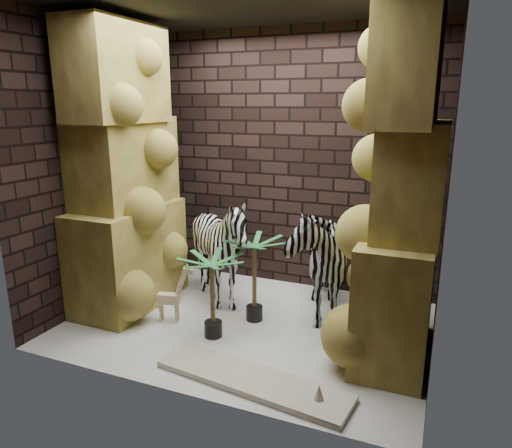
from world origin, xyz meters
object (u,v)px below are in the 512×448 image
at_px(giraffe_toy, 168,292).
at_px(palm_back, 213,296).
at_px(zebra_right, 314,248).
at_px(palm_front, 254,279).
at_px(surfboard, 252,380).
at_px(zebra_left, 220,255).

distance_m(giraffe_toy, palm_back, 0.57).
distance_m(zebra_right, palm_front, 0.70).
bearing_deg(zebra_right, surfboard, -113.82).
bearing_deg(surfboard, zebra_right, 93.42).
bearing_deg(giraffe_toy, palm_back, -24.67).
relative_size(giraffe_toy, palm_back, 0.79).
height_order(zebra_left, palm_back, zebra_left).
height_order(palm_front, palm_back, palm_front).
bearing_deg(palm_back, surfboard, -41.58).
relative_size(zebra_left, palm_front, 1.41).
relative_size(zebra_left, palm_back, 1.53).
xyz_separation_m(zebra_right, palm_back, (-0.74, -0.85, -0.32)).
height_order(zebra_right, palm_front, zebra_right).
bearing_deg(surfboard, zebra_left, 132.93).
bearing_deg(zebra_left, surfboard, -58.31).
xyz_separation_m(zebra_left, surfboard, (0.91, -1.27, -0.54)).
bearing_deg(zebra_right, palm_back, -151.17).
bearing_deg(zebra_left, giraffe_toy, -119.93).
relative_size(zebra_right, palm_back, 1.79).
xyz_separation_m(zebra_right, palm_front, (-0.51, -0.37, -0.29)).
bearing_deg(palm_back, giraffe_toy, 169.52).
height_order(palm_back, surfboard, palm_back).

